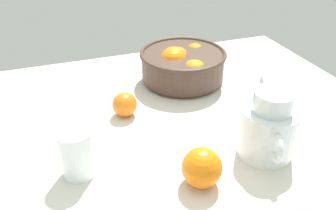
{
  "coord_description": "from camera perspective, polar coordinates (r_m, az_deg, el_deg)",
  "views": [
    {
      "loc": [
        -26.12,
        -62.32,
        49.82
      ],
      "look_at": [
        -3.68,
        1.13,
        8.15
      ],
      "focal_mm": 36.25,
      "sensor_mm": 36.0,
      "label": 1
    }
  ],
  "objects": [
    {
      "name": "ground_plane",
      "position": [
        0.85,
        2.61,
        -5.49
      ],
      "size": [
        114.15,
        104.07,
        3.0
      ],
      "primitive_type": "cube",
      "color": "silver"
    },
    {
      "name": "juice_pitcher",
      "position": [
        0.77,
        16.39,
        -4.25
      ],
      "size": [
        12.27,
        16.36,
        16.49
      ],
      "color": "white",
      "rests_on": "ground_plane"
    },
    {
      "name": "second_glass",
      "position": [
        0.72,
        -14.99,
        -8.24
      ],
      "size": [
        7.06,
        7.06,
        10.58
      ],
      "color": "white",
      "rests_on": "ground_plane"
    },
    {
      "name": "loose_orange_0",
      "position": [
        0.68,
        5.7,
        -10.43
      ],
      "size": [
        8.17,
        8.17,
        8.17
      ],
      "primitive_type": "sphere",
      "color": "orange",
      "rests_on": "ground_plane"
    },
    {
      "name": "loose_orange_1",
      "position": [
        0.89,
        -7.3,
        0.09
      ],
      "size": [
        6.5,
        6.5,
        6.5
      ],
      "primitive_type": "sphere",
      "color": "orange",
      "rests_on": "ground_plane"
    },
    {
      "name": "fruit_bowl",
      "position": [
        1.05,
        2.63,
        6.79
      ],
      "size": [
        26.43,
        26.43,
        11.2
      ],
      "color": "#473328",
      "rests_on": "ground_plane"
    }
  ]
}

